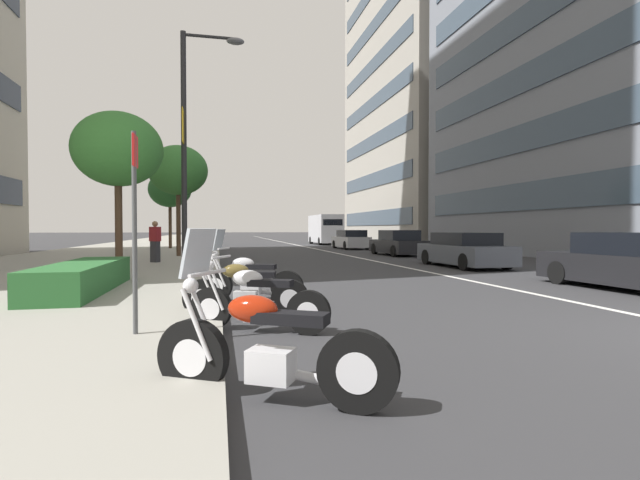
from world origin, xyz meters
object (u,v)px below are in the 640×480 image
car_lead_in_lane (634,263)px  street_tree_by_lamp_post (118,150)px  car_far_down_avenue (351,240)px  pedestrian_on_plaza (155,241)px  street_tree_mid_sidewalk (170,190)px  car_approaching_light (398,244)px  motorcycle_second_in_row (243,291)px  motorcycle_far_end_row (249,281)px  street_tree_near_plaza_corner (178,171)px  street_lamp_with_banners (193,127)px  motorcycle_nearest_camera (257,303)px  motorcycle_by_sign_pole (267,350)px  parking_sign_by_curb (135,213)px  car_mid_block_traffic (464,250)px  delivery_van_ahead (325,229)px

car_lead_in_lane → street_tree_by_lamp_post: 14.48m
car_far_down_avenue → pedestrian_on_plaza: pedestrian_on_plaza is taller
car_lead_in_lane → street_tree_mid_sidewalk: street_tree_mid_sidewalk is taller
car_far_down_avenue → street_tree_by_lamp_post: street_tree_by_lamp_post is taller
car_approaching_light → street_tree_mid_sidewalk: 16.37m
motorcycle_second_in_row → motorcycle_far_end_row: 1.54m
car_far_down_avenue → street_tree_near_plaza_corner: bearing=126.5°
car_lead_in_lane → street_tree_near_plaza_corner: size_ratio=0.84×
street_tree_mid_sidewalk → pedestrian_on_plaza: bearing=-176.8°
car_approaching_light → pedestrian_on_plaza: 13.37m
street_lamp_with_banners → street_tree_by_lamp_post: street_lamp_with_banners is taller
motorcycle_nearest_camera → street_tree_near_plaza_corner: street_tree_near_plaza_corner is taller
motorcycle_nearest_camera → car_approaching_light: (17.90, -9.36, 0.24)m
car_lead_in_lane → pedestrian_on_plaza: (10.24, 12.34, 0.33)m
car_far_down_avenue → motorcycle_nearest_camera: bearing=159.2°
street_lamp_with_banners → motorcycle_by_sign_pole: bearing=-174.3°
parking_sign_by_curb → motorcycle_second_in_row: bearing=-41.2°
car_lead_in_lane → street_tree_by_lamp_post: size_ratio=0.94×
street_tree_near_plaza_corner → street_tree_mid_sidewalk: bearing=7.8°
car_mid_block_traffic → street_tree_near_plaza_corner: street_tree_near_plaza_corner is taller
car_far_down_avenue → street_lamp_with_banners: street_lamp_with_banners is taller
motorcycle_second_in_row → car_approaching_light: 19.22m
street_lamp_with_banners → pedestrian_on_plaza: 5.52m
motorcycle_second_in_row → street_tree_near_plaza_corner: size_ratio=0.38×
parking_sign_by_curb → street_tree_by_lamp_post: street_tree_by_lamp_post is taller
parking_sign_by_curb → street_lamp_with_banners: 10.30m
motorcycle_second_in_row → car_far_down_avenue: size_ratio=0.49×
car_far_down_avenue → street_lamp_with_banners: 20.53m
car_approaching_light → pedestrian_on_plaza: size_ratio=2.64×
car_lead_in_lane → delivery_van_ahead: (33.96, -0.16, 0.84)m
motorcycle_second_in_row → car_approaching_light: (16.71, -9.50, 0.21)m
motorcycle_by_sign_pole → motorcycle_far_end_row: size_ratio=0.97×
motorcycle_by_sign_pole → motorcycle_second_in_row: bearing=-60.9°
delivery_van_ahead → car_approaching_light: bearing=179.2°
street_lamp_with_banners → motorcycle_nearest_camera: bearing=-171.7°
motorcycle_nearest_camera → delivery_van_ahead: size_ratio=0.33×
motorcycle_far_end_row → car_approaching_light: size_ratio=0.47×
pedestrian_on_plaza → street_tree_mid_sidewalk: bearing=41.2°
motorcycle_nearest_camera → car_mid_block_traffic: 13.25m
motorcycle_nearest_camera → car_approaching_light: car_approaching_light is taller
street_tree_mid_sidewalk → motorcycle_nearest_camera: bearing=-172.0°
delivery_van_ahead → motorcycle_by_sign_pole: bearing=165.9°
motorcycle_second_in_row → street_tree_mid_sidewalk: (25.77, 3.66, 3.76)m
car_mid_block_traffic → street_tree_mid_sidewalk: bearing=35.9°
motorcycle_nearest_camera → car_lead_in_lane: size_ratio=0.42×
motorcycle_nearest_camera → street_tree_by_lamp_post: size_ratio=0.40×
street_tree_mid_sidewalk → delivery_van_ahead: bearing=-54.0°
car_lead_in_lane → car_approaching_light: (15.26, -0.05, 0.00)m
motorcycle_nearest_camera → pedestrian_on_plaza: pedestrian_on_plaza is taller
motorcycle_nearest_camera → car_approaching_light: bearing=-91.6°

